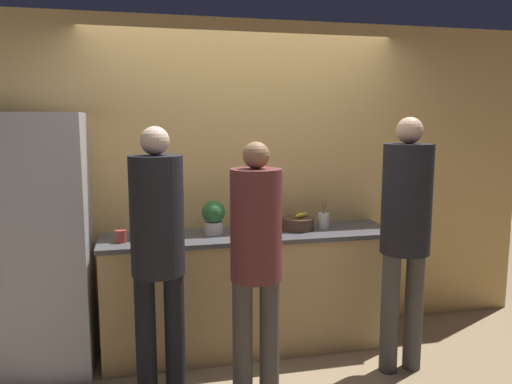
% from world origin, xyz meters
% --- Properties ---
extents(ground_plane, '(14.00, 14.00, 0.00)m').
position_xyz_m(ground_plane, '(0.00, 0.00, 0.00)').
color(ground_plane, '#9E8460').
extents(wall_back, '(5.20, 0.06, 2.60)m').
position_xyz_m(wall_back, '(0.00, 0.62, 1.30)').
color(wall_back, '#E0B266').
rests_on(wall_back, ground_plane).
extents(counter, '(2.29, 0.60, 0.94)m').
position_xyz_m(counter, '(0.00, 0.33, 0.47)').
color(counter, tan).
rests_on(counter, ground_plane).
extents(refrigerator, '(0.68, 0.63, 1.86)m').
position_xyz_m(refrigerator, '(-1.53, 0.29, 0.93)').
color(refrigerator, '#B7B7BC').
rests_on(refrigerator, ground_plane).
extents(person_left, '(0.33, 0.33, 1.77)m').
position_xyz_m(person_left, '(-0.73, -0.29, 1.05)').
color(person_left, black).
rests_on(person_left, ground_plane).
extents(person_center, '(0.33, 0.33, 1.68)m').
position_xyz_m(person_center, '(-0.13, -0.40, 0.98)').
color(person_center, '#4C4742').
rests_on(person_center, ground_plane).
extents(person_right, '(0.34, 0.34, 1.83)m').
position_xyz_m(person_right, '(0.98, -0.29, 1.09)').
color(person_right, '#4C4742').
rests_on(person_right, ground_plane).
extents(fruit_bowl, '(0.27, 0.27, 0.14)m').
position_xyz_m(fruit_bowl, '(0.40, 0.36, 0.99)').
color(fruit_bowl, '#4C3323').
rests_on(fruit_bowl, counter).
extents(utensil_crock, '(0.09, 0.09, 0.24)m').
position_xyz_m(utensil_crock, '(0.62, 0.36, 1.00)').
color(utensil_crock, silver).
rests_on(utensil_crock, counter).
extents(bottle_red, '(0.07, 0.07, 0.22)m').
position_xyz_m(bottle_red, '(-0.61, 0.14, 1.02)').
color(bottle_red, red).
rests_on(bottle_red, counter).
extents(bottle_dark, '(0.06, 0.06, 0.24)m').
position_xyz_m(bottle_dark, '(-0.78, 0.21, 1.03)').
color(bottle_dark, '#333338').
rests_on(bottle_dark, counter).
extents(cup_yellow, '(0.09, 0.09, 0.10)m').
position_xyz_m(cup_yellow, '(-0.04, 0.48, 0.98)').
color(cup_yellow, gold).
rests_on(cup_yellow, counter).
extents(cup_red, '(0.08, 0.08, 0.09)m').
position_xyz_m(cup_red, '(-0.97, 0.25, 0.98)').
color(cup_red, '#A33D33').
rests_on(cup_red, counter).
extents(potted_plant, '(0.18, 0.18, 0.26)m').
position_xyz_m(potted_plant, '(-0.28, 0.35, 1.08)').
color(potted_plant, beige).
rests_on(potted_plant, counter).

